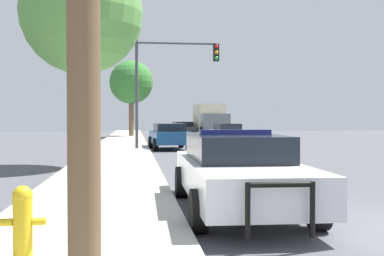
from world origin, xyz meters
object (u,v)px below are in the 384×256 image
(traffic_light, at_px, (169,72))
(tree_sidewalk_far, at_px, (131,83))
(car_background_distant, at_px, (183,129))
(fire_hydrant, at_px, (23,219))
(car_background_midblock, at_px, (169,136))
(box_truck, at_px, (210,119))
(police_car, at_px, (237,170))
(car_background_oncoming, at_px, (228,132))
(tree_sidewalk_near, at_px, (82,14))

(traffic_light, xyz_separation_m, tree_sidewalk_far, (-2.04, 17.53, 0.70))
(car_background_distant, bearing_deg, fire_hydrant, -103.20)
(car_background_distant, height_order, car_background_midblock, car_background_midblock)
(box_truck, bearing_deg, police_car, 80.82)
(car_background_distant, relative_size, box_truck, 0.67)
(traffic_light, distance_m, tree_sidewalk_far, 17.66)
(police_car, relative_size, car_background_midblock, 1.30)
(tree_sidewalk_far, bearing_deg, traffic_light, -83.38)
(car_background_oncoming, height_order, car_background_distant, car_background_distant)
(car_background_oncoming, xyz_separation_m, car_background_midblock, (-4.77, -7.77, 0.06))
(police_car, xyz_separation_m, car_background_midblock, (0.00, 17.17, 0.00))
(police_car, relative_size, traffic_light, 0.96)
(car_background_oncoming, xyz_separation_m, box_truck, (0.05, 8.57, 0.89))
(fire_hydrant, bearing_deg, tree_sidewalk_far, 88.38)
(police_car, height_order, fire_hydrant, police_car)
(box_truck, bearing_deg, car_background_oncoming, 88.65)
(car_background_midblock, distance_m, tree_sidewalk_near, 10.67)
(car_background_oncoming, relative_size, tree_sidewalk_near, 0.57)
(car_background_oncoming, relative_size, tree_sidewalk_far, 0.62)
(police_car, bearing_deg, tree_sidewalk_near, -64.90)
(fire_hydrant, xyz_separation_m, car_background_distant, (5.65, 37.75, 0.18))
(tree_sidewalk_near, bearing_deg, car_background_distant, 76.87)
(box_truck, distance_m, tree_sidewalk_near, 26.92)
(police_car, xyz_separation_m, traffic_light, (-0.05, 16.35, 3.36))
(fire_hydrant, bearing_deg, car_background_midblock, 81.22)
(car_background_distant, bearing_deg, traffic_light, -102.67)
(traffic_light, bearing_deg, car_background_distant, 82.02)
(car_background_oncoming, height_order, car_background_midblock, car_background_midblock)
(box_truck, bearing_deg, fire_hydrant, 76.75)
(traffic_light, bearing_deg, tree_sidewalk_far, 96.62)
(tree_sidewalk_far, bearing_deg, tree_sidewalk_near, -93.48)
(tree_sidewalk_near, height_order, tree_sidewalk_far, tree_sidewalk_near)
(box_truck, bearing_deg, car_background_midblock, 72.55)
(traffic_light, bearing_deg, tree_sidewalk_near, -113.89)
(car_background_oncoming, height_order, tree_sidewalk_near, tree_sidewalk_near)
(police_car, distance_m, box_truck, 33.86)
(traffic_light, height_order, box_truck, traffic_light)
(tree_sidewalk_near, bearing_deg, traffic_light, 66.11)
(box_truck, bearing_deg, tree_sidewalk_near, 70.48)
(car_background_midblock, height_order, tree_sidewalk_near, tree_sidewalk_near)
(fire_hydrant, distance_m, traffic_light, 20.00)
(car_background_distant, bearing_deg, police_car, -98.84)
(police_car, relative_size, tree_sidewalk_near, 0.74)
(fire_hydrant, relative_size, traffic_light, 0.15)
(fire_hydrant, height_order, tree_sidewalk_far, tree_sidewalk_far)
(police_car, distance_m, car_background_oncoming, 25.39)
(police_car, bearing_deg, car_background_distant, -92.98)
(traffic_light, xyz_separation_m, box_truck, (4.88, 17.16, -2.52))
(tree_sidewalk_far, bearing_deg, fire_hydrant, -91.62)
(fire_hydrant, xyz_separation_m, box_truck, (7.96, 36.60, 1.02))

